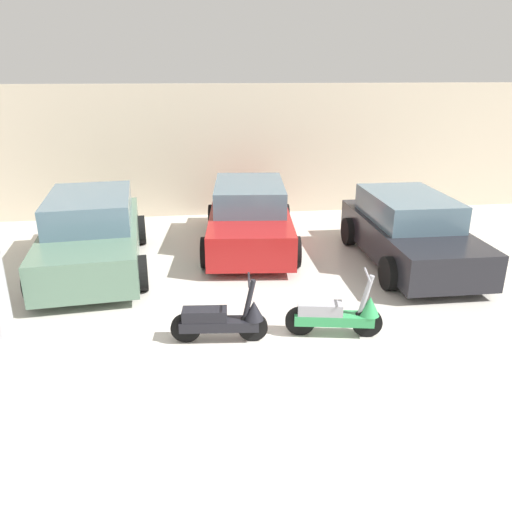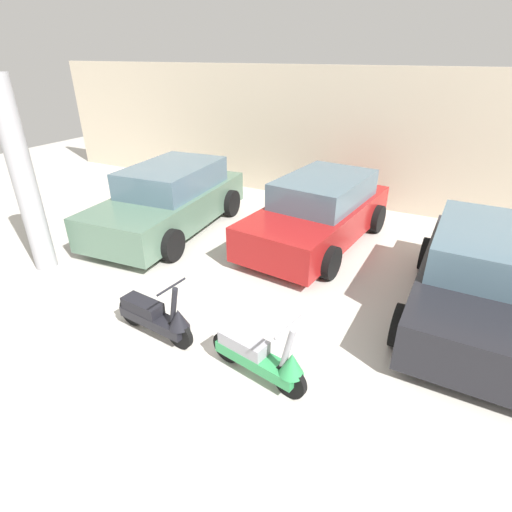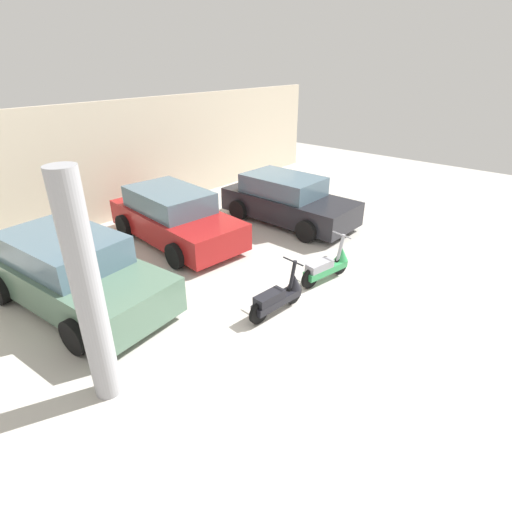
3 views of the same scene
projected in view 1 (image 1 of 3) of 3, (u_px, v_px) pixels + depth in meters
The scene contains 7 objects.
ground_plane at pixel (268, 372), 6.65m from camera, with size 28.00×28.00×0.00m, color beige.
wall_back at pixel (224, 151), 13.35m from camera, with size 19.60×0.12×3.45m, color beige.
scooter_front_left at pixel (223, 319), 7.29m from camera, with size 1.43×0.51×1.00m.
scooter_front_right at pixel (338, 314), 7.45m from camera, with size 1.44×0.59×1.01m.
car_rear_left at pixel (92, 234), 9.98m from camera, with size 2.36×4.43×1.46m.
car_rear_center at pixel (250, 217), 11.23m from camera, with size 2.33×4.30×1.41m.
car_rear_right at pixel (409, 231), 10.27m from camera, with size 2.02×4.11×1.39m.
Camera 1 is at (-0.91, -5.61, 3.79)m, focal length 35.00 mm.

